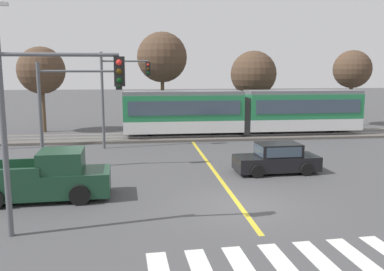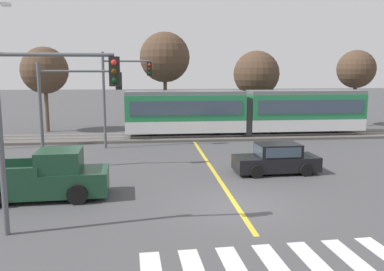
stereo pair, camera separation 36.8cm
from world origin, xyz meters
name	(u,v)px [view 2 (the right image)]	position (x,y,z in m)	size (l,w,h in m)	color
ground_plane	(236,206)	(0.00, 0.00, 0.00)	(200.00, 200.00, 0.00)	#474749
track_bed	(192,137)	(0.00, 16.10, 0.09)	(120.00, 4.00, 0.18)	#56514C
rail_near	(193,136)	(0.00, 15.38, 0.23)	(120.00, 0.08, 0.10)	#939399
rail_far	(191,133)	(0.00, 16.82, 0.23)	(120.00, 0.08, 0.10)	#939399
light_rail_tram	(246,111)	(4.25, 16.09, 2.05)	(18.50, 2.64, 3.43)	silver
crosswalk_stripe_2	(237,270)	(-1.10, -5.01, 0.00)	(0.56, 2.80, 0.01)	silver
crosswalk_stripe_3	(277,267)	(0.00, -4.96, 0.00)	(0.56, 2.80, 0.01)	silver
crosswalk_stripe_4	(316,264)	(1.10, -4.90, 0.00)	(0.56, 2.80, 0.01)	silver
crosswalk_stripe_5	(354,261)	(2.20, -4.85, 0.00)	(0.56, 2.80, 0.01)	silver
lane_centre_line	(213,171)	(0.00, 5.57, 0.00)	(0.20, 17.06, 0.01)	gold
sedan_crossing	(276,159)	(3.08, 4.77, 0.70)	(4.27, 2.05, 1.52)	black
pickup_truck	(43,178)	(-7.58, 1.76, 0.84)	(5.48, 2.41, 1.98)	#193D28
traffic_light_near_left	(40,107)	(-6.59, -1.95, 4.03)	(3.75, 0.38, 6.21)	#515459
traffic_light_mid_left	(70,99)	(-7.29, 6.78, 3.71)	(4.25, 0.38, 5.56)	#515459
traffic_light_far_left	(120,87)	(-5.15, 12.50, 4.08)	(3.25, 0.38, 6.34)	#515459
bare_tree_far_west	(45,71)	(-11.81, 20.60, 5.13)	(3.89, 3.89, 7.10)	brown
bare_tree_west	(165,57)	(-1.76, 21.62, 6.28)	(4.39, 4.39, 8.50)	brown
bare_tree_east	(256,74)	(6.40, 21.20, 4.83)	(4.10, 4.10, 6.90)	brown
bare_tree_far_east	(356,70)	(15.68, 21.01, 5.23)	(3.46, 3.46, 7.00)	brown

